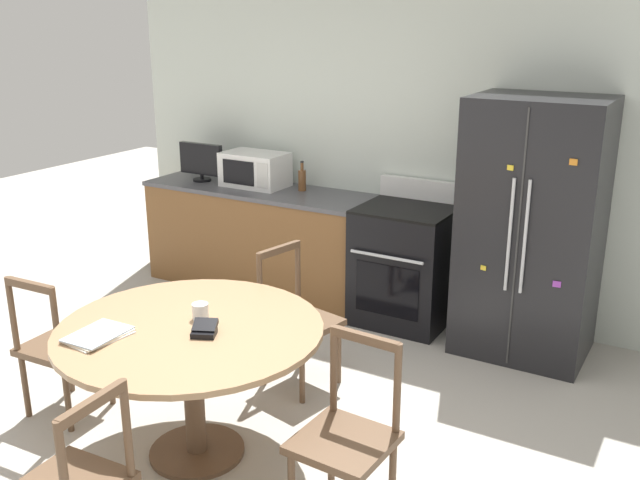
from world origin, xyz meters
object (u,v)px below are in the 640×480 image
(dining_chair_right, at_px, (347,439))
(dining_chair_far, at_px, (297,321))
(refrigerator, at_px, (531,229))
(dining_chair_left, at_px, (60,347))
(countertop_tv, at_px, (201,161))
(wallet, at_px, (205,330))
(microwave, at_px, (255,169))
(oven_range, at_px, (405,264))
(counter_bottle, at_px, (302,180))
(candle_glass, at_px, (200,312))

(dining_chair_right, relative_size, dining_chair_far, 1.00)
(refrigerator, xyz_separation_m, dining_chair_left, (-2.15, -2.26, -0.47))
(countertop_tv, xyz_separation_m, wallet, (1.85, -2.26, -0.29))
(dining_chair_far, xyz_separation_m, wallet, (0.07, -1.00, 0.35))
(wallet, bearing_deg, countertop_tv, 129.32)
(microwave, distance_m, dining_chair_right, 3.25)
(oven_range, bearing_deg, counter_bottle, 172.61)
(refrigerator, height_order, counter_bottle, refrigerator)
(oven_range, relative_size, candle_glass, 12.37)
(oven_range, height_order, wallet, oven_range)
(candle_glass, xyz_separation_m, wallet, (0.14, -0.14, -0.01))
(counter_bottle, bearing_deg, dining_chair_right, -54.50)
(wallet, bearing_deg, dining_chair_left, -178.51)
(microwave, xyz_separation_m, candle_glass, (1.18, -2.19, -0.25))
(microwave, relative_size, counter_bottle, 2.17)
(oven_range, height_order, dining_chair_right, oven_range)
(candle_glass, height_order, wallet, candle_glass)
(dining_chair_far, bearing_deg, dining_chair_right, 53.57)
(refrigerator, relative_size, oven_range, 1.67)
(oven_range, relative_size, counter_bottle, 4.33)
(refrigerator, bearing_deg, dining_chair_right, -95.93)
(oven_range, xyz_separation_m, dining_chair_left, (-1.21, -2.29, -0.03))
(dining_chair_right, bearing_deg, oven_range, -69.81)
(counter_bottle, height_order, dining_chair_far, counter_bottle)
(microwave, xyz_separation_m, dining_chair_left, (0.24, -2.36, -0.61))
(candle_glass, bearing_deg, oven_range, 82.86)
(countertop_tv, bearing_deg, counter_bottle, 7.99)
(refrigerator, xyz_separation_m, dining_chair_far, (-1.13, -1.23, -0.47))
(countertop_tv, xyz_separation_m, counter_bottle, (0.96, 0.13, -0.09))
(counter_bottle, xyz_separation_m, wallet, (0.89, -2.39, -0.21))
(refrigerator, height_order, dining_chair_right, refrigerator)
(microwave, xyz_separation_m, dining_chair_far, (1.25, -1.34, -0.61))
(oven_range, bearing_deg, dining_chair_left, -117.79)
(dining_chair_far, bearing_deg, dining_chair_left, -32.77)
(microwave, bearing_deg, countertop_tv, -171.80)
(counter_bottle, height_order, dining_chair_left, counter_bottle)
(dining_chair_right, distance_m, dining_chair_left, 1.91)
(refrigerator, height_order, wallet, refrigerator)
(microwave, relative_size, countertop_tv, 1.24)
(countertop_tv, bearing_deg, dining_chair_left, -71.49)
(microwave, distance_m, dining_chair_left, 2.45)
(dining_chair_right, xyz_separation_m, dining_chair_far, (-0.90, 1.01, 0.00))
(oven_range, bearing_deg, refrigerator, -2.02)
(dining_chair_left, bearing_deg, candle_glass, 7.34)
(microwave, bearing_deg, dining_chair_far, -46.84)
(counter_bottle, relative_size, dining_chair_left, 0.28)
(dining_chair_left, bearing_deg, oven_range, 59.27)
(oven_range, distance_m, wallet, 2.29)
(dining_chair_right, distance_m, candle_glass, 1.05)
(countertop_tv, height_order, dining_chair_far, countertop_tv)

